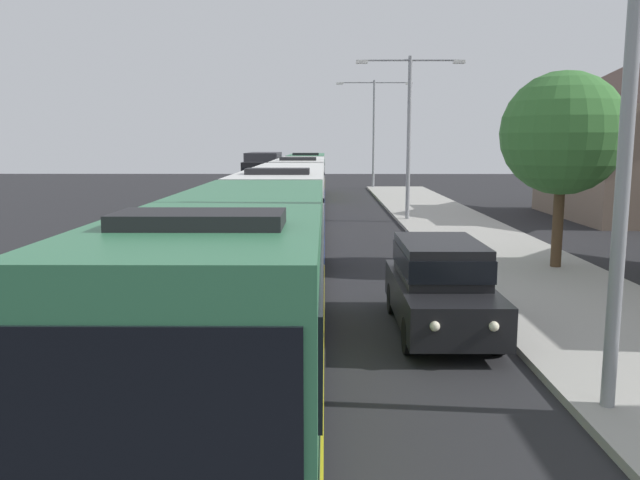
{
  "coord_description": "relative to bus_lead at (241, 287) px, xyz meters",
  "views": [
    {
      "loc": [
        0.01,
        -0.18,
        3.93
      ],
      "look_at": [
        -0.11,
        15.17,
        1.58
      ],
      "focal_mm": 35.97,
      "sensor_mm": 36.0,
      "label": 1
    }
  ],
  "objects": [
    {
      "name": "bus_lead",
      "position": [
        0.0,
        0.0,
        0.0
      ],
      "size": [
        2.58,
        10.52,
        3.21
      ],
      "color": "#33724C",
      "rests_on": "ground_plane"
    },
    {
      "name": "bus_second_in_line",
      "position": [
        0.0,
        11.68,
        0.0
      ],
      "size": [
        2.58,
        12.38,
        3.21
      ],
      "color": "silver",
      "rests_on": "ground_plane"
    },
    {
      "name": "bus_middle",
      "position": [
        0.0,
        24.7,
        0.0
      ],
      "size": [
        2.58,
        11.09,
        3.21
      ],
      "color": "silver",
      "rests_on": "ground_plane"
    },
    {
      "name": "bus_fourth_in_line",
      "position": [
        0.0,
        37.04,
        0.0
      ],
      "size": [
        2.58,
        11.25,
        3.21
      ],
      "color": "#33724C",
      "rests_on": "ground_plane"
    },
    {
      "name": "white_suv",
      "position": [
        3.7,
        3.32,
        -0.66
      ],
      "size": [
        1.86,
        4.77,
        1.9
      ],
      "color": "black",
      "rests_on": "ground_plane"
    },
    {
      "name": "box_truck_oncoming",
      "position": [
        -3.3,
        37.91,
        0.02
      ],
      "size": [
        2.35,
        7.46,
        3.15
      ],
      "color": "black",
      "rests_on": "ground_plane"
    },
    {
      "name": "streetlamp_near",
      "position": [
        5.4,
        -0.89,
        3.12
      ],
      "size": [
        5.64,
        0.28,
        7.54
      ],
      "color": "gray",
      "rests_on": "sidewalk"
    },
    {
      "name": "streetlamp_mid",
      "position": [
        5.4,
        21.98,
        3.26
      ],
      "size": [
        5.23,
        0.28,
        7.87
      ],
      "color": "gray",
      "rests_on": "sidewalk"
    },
    {
      "name": "streetlamp_far",
      "position": [
        5.4,
        44.85,
        3.88
      ],
      "size": [
        6.32,
        0.28,
        8.87
      ],
      "color": "gray",
      "rests_on": "sidewalk"
    },
    {
      "name": "roadside_tree",
      "position": [
        8.38,
        9.63,
        2.48
      ],
      "size": [
        3.67,
        3.67,
        5.87
      ],
      "color": "#4C3823",
      "rests_on": "sidewalk"
    },
    {
      "name": "house_distant_gabled",
      "position": [
        16.99,
        23.57,
        2.39
      ],
      "size": [
        6.99,
        10.28,
        8.0
      ],
      "color": "#7A6656",
      "rests_on": "ground_plane"
    }
  ]
}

